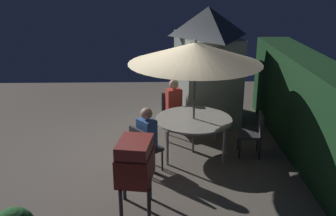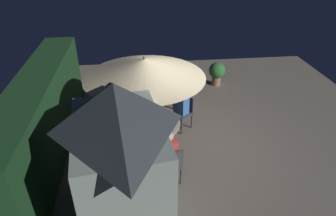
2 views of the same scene
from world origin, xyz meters
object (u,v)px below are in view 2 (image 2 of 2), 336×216
Objects in this scene: patio_umbrella at (144,68)px; person_in_red at (168,151)px; bbq_grill at (180,79)px; person_in_blue at (181,103)px; garden_shed at (121,161)px; chair_near_shed at (170,164)px; patio_table at (147,124)px; chair_toward_hedge at (95,130)px; potted_plant_by_shed at (217,72)px; chair_far_side at (183,110)px.

patio_umbrella is 2.07× the size of person_in_red.
person_in_blue reaches higher than bbq_grill.
chair_near_shed is (0.86, -0.89, -0.90)m from garden_shed.
person_in_red is at bearing -162.80° from patio_umbrella.
garden_shed is 2.28m from patio_table.
chair_toward_hedge is (2.26, 0.72, -0.90)m from garden_shed.
patio_umbrella reaches higher than potted_plant_by_shed.
patio_table is 1.74× the size of chair_far_side.
bbq_grill reaches higher than chair_near_shed.
potted_plant_by_shed is 0.64× the size of person_in_red.
chair_near_shed is at bearing -162.80° from patio_umbrella.
bbq_grill is 1.30m from chair_far_side.
garden_shed is 1.43m from person_in_red.
chair_far_side is 2.87m from potted_plant_by_shed.
garden_shed is 1.53m from chair_near_shed.
potted_plant_by_shed is (1.17, -1.46, -0.37)m from bbq_grill.
patio_umbrella is 2.89× the size of chair_near_shed.
bbq_grill is at bearing 128.63° from potted_plant_by_shed.
garden_shed is 2.33× the size of bbq_grill.
garden_shed is 2.54m from chair_toward_hedge.
person_in_red is at bearing -162.80° from patio_table.
person_in_red reaches higher than chair_near_shed.
person_in_red is (-4.40, 2.18, 0.30)m from potted_plant_by_shed.
garden_shed is 1.79× the size of patio_table.
patio_umbrella is 2.17× the size of bbq_grill.
garden_shed is 3.46× the size of potted_plant_by_shed.
garden_shed reaches higher than bbq_grill.
chair_near_shed is at bearing -45.90° from garden_shed.
chair_near_shed is at bearing 168.26° from bbq_grill.
person_in_red is 1.00× the size of person_in_blue.
garden_shed is at bearing 166.65° from patio_umbrella.
garden_shed is at bearing 166.65° from patio_table.
chair_toward_hedge is at bearing 82.86° from patio_umbrella.
patio_table is (2.11, -0.50, -0.72)m from garden_shed.
patio_table is 4.12m from potted_plant_by_shed.
person_in_red is 2.01m from person_in_blue.
potted_plant_by_shed is (3.23, -2.54, -1.62)m from patio_umbrella.
garden_shed reaches higher than patio_table.
patio_table is 1.40m from patio_umbrella.
patio_table is 1.32m from chair_near_shed.
garden_shed is at bearing 150.38° from potted_plant_by_shed.
patio_umbrella reaches higher than bbq_grill.
bbq_grill is (4.17, -1.58, -0.58)m from garden_shed.
chair_toward_hedge is (1.40, 1.60, 0.00)m from chair_near_shed.
chair_far_side is (2.92, -1.50, -0.90)m from garden_shed.
chair_far_side is 1.00× the size of chair_toward_hedge.
patio_table is at bearing 152.50° from bbq_grill.
person_in_red is at bearing 17.20° from chair_near_shed.
chair_far_side is at bearing -50.98° from person_in_blue.
patio_umbrella is (2.11, -0.50, 0.68)m from garden_shed.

